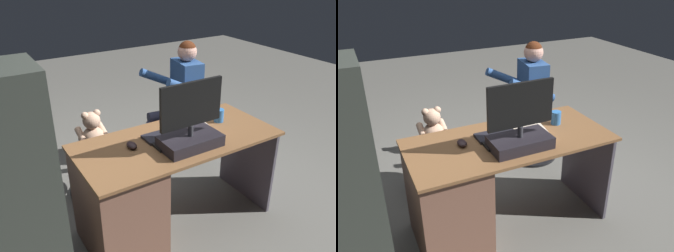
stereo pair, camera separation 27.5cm
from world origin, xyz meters
TOP-DOWN VIEW (x-y plane):
  - ground_plane at (0.00, 0.00)m, footprint 10.00×10.00m
  - desk at (0.37, 0.37)m, footprint 1.41×0.65m
  - monitor at (-0.01, 0.50)m, footprint 0.45×0.23m
  - keyboard at (-0.00, 0.29)m, footprint 0.42×0.14m
  - computer_mouse at (0.32, 0.31)m, footprint 0.06×0.10m
  - cup at (-0.42, 0.30)m, footprint 0.07×0.07m
  - tv_remote at (0.18, 0.40)m, footprint 0.05×0.15m
  - notebook_binder at (-0.17, 0.38)m, footprint 0.26×0.33m
  - office_chair_teddy at (0.36, -0.32)m, footprint 0.48×0.48m
  - teddy_bear at (0.36, -0.33)m, footprint 0.23×0.24m
  - visitor_chair at (-0.65, -0.46)m, footprint 0.53×0.53m
  - person at (-0.57, -0.45)m, footprint 0.54×0.53m
  - equipment_rack at (1.09, 0.50)m, footprint 0.44×0.36m

SIDE VIEW (x-z plane):
  - ground_plane at x=0.00m, z-range 0.00..0.00m
  - visitor_chair at x=-0.65m, z-range 0.03..0.46m
  - office_chair_teddy at x=0.36m, z-range 0.04..0.47m
  - desk at x=0.37m, z-range 0.02..0.74m
  - teddy_bear at x=0.36m, z-range 0.41..0.74m
  - person at x=-0.57m, z-range 0.09..1.26m
  - equipment_rack at x=1.09m, z-range 0.00..1.42m
  - tv_remote at x=0.18m, z-range 0.72..0.74m
  - keyboard at x=0.00m, z-range 0.72..0.74m
  - notebook_binder at x=-0.17m, z-range 0.72..0.75m
  - computer_mouse at x=0.32m, z-range 0.72..0.76m
  - cup at x=-0.42m, z-range 0.72..0.82m
  - monitor at x=-0.01m, z-range 0.63..1.07m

